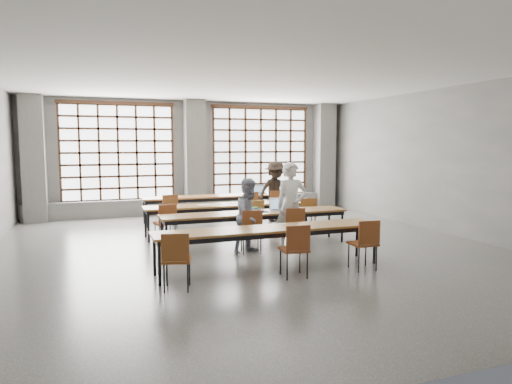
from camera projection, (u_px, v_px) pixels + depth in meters
The scene contains 40 objects.
floor at pixel (251, 249), 9.36m from camera, with size 11.00×11.00×0.00m, color #50514E.
ceiling at pixel (250, 76), 8.99m from camera, with size 11.00×11.00×0.00m, color silver.
wall_back at pixel (193, 157), 14.32m from camera, with size 10.00×10.00×0.00m, color #5B5C59.
wall_front at pixel (455, 190), 4.04m from camera, with size 10.00×10.00×0.00m, color #5B5C59.
wall_right at pixel (448, 161), 10.87m from camera, with size 11.00×11.00×0.00m, color #5B5C59.
column_left at pixel (34, 159), 12.53m from camera, with size 0.60×0.55×3.50m, color #5B5B58.
column_mid at pixel (195, 157), 14.06m from camera, with size 0.60×0.55×3.50m, color #5B5B58.
column_right at pixel (324, 156), 15.58m from camera, with size 0.60×0.55×3.50m, color #5B5B58.
window_left at pixel (118, 153), 13.46m from camera, with size 3.32×0.12×3.00m.
window_right at pixel (261, 152), 14.99m from camera, with size 3.32×0.12×3.00m.
sill_ledge at pixel (195, 205), 14.29m from camera, with size 9.80×0.35×0.50m, color #5B5B58.
desk_row_a at pixel (215, 198), 12.69m from camera, with size 4.00×0.70×0.73m.
desk_row_b at pixel (229, 207), 10.89m from camera, with size 4.00×0.70×0.73m.
desk_row_c at pixel (256, 215), 9.61m from camera, with size 4.00×0.70×0.73m.
desk_row_d at pixel (270, 231), 7.81m from camera, with size 4.00×0.70×0.73m.
chair_back_left at pixel (169, 208), 11.65m from camera, with size 0.47×0.47×0.88m.
chair_back_mid at pixel (250, 204), 12.39m from camera, with size 0.43×0.43×0.88m.
chair_back_right at pixel (277, 203), 12.66m from camera, with size 0.49×0.50×0.88m.
chair_mid_left at pixel (166, 220), 9.78m from camera, with size 0.48×0.49×0.88m.
chair_mid_centre at pixel (254, 215), 10.46m from camera, with size 0.51×0.51×0.88m.
chair_mid_right at pixel (307, 212), 10.93m from camera, with size 0.51×0.51×0.88m.
chair_front_left at pixel (251, 227), 8.93m from camera, with size 0.49×0.50×0.88m.
chair_front_right at pixel (294, 224), 9.24m from camera, with size 0.47×0.47×0.88m.
chair_near_left at pixel (176, 255), 6.66m from camera, with size 0.52×0.52×0.88m.
chair_near_mid at pixel (295, 245), 7.30m from camera, with size 0.45×0.46×0.88m.
chair_near_right at pixel (365, 240), 7.75m from camera, with size 0.43×0.44×0.88m.
student_male at pixel (291, 206), 9.32m from camera, with size 0.65×0.43×1.79m, color silver.
student_female at pixel (250, 216), 9.03m from camera, with size 0.72×0.56×1.48m, color navy.
student_back at pixel (275, 191), 12.75m from camera, with size 1.08×0.62×1.68m, color black.
laptop_front at pixel (278, 207), 9.89m from camera, with size 0.41×0.37×0.26m.
laptop_back at pixel (259, 191), 13.24m from camera, with size 0.36×0.31×0.26m.
mouse at pixel (297, 209), 9.91m from camera, with size 0.10×0.06×0.04m, color silver.
green_box at pixel (252, 209), 9.66m from camera, with size 0.25×0.09×0.09m, color #29802C.
phone at pixel (265, 212), 9.57m from camera, with size 0.13×0.06×0.01m, color black.
paper_sheet_a at pixel (204, 205), 10.73m from camera, with size 0.30×0.21×0.00m, color white.
paper_sheet_b at pixel (217, 205), 10.74m from camera, with size 0.30×0.21×0.00m, color silver.
paper_sheet_c at pixel (233, 204), 10.92m from camera, with size 0.30×0.21×0.00m, color white.
backpack at pixel (289, 193), 11.46m from camera, with size 0.32×0.20×0.40m, color black.
plastic_bag at pixel (245, 189), 13.02m from camera, with size 0.26×0.21×0.29m, color silver.
red_pouch at pixel (177, 256), 6.74m from camera, with size 0.20×0.08×0.06m, color #A22814.
Camera 1 is at (-3.03, -8.67, 2.15)m, focal length 32.00 mm.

